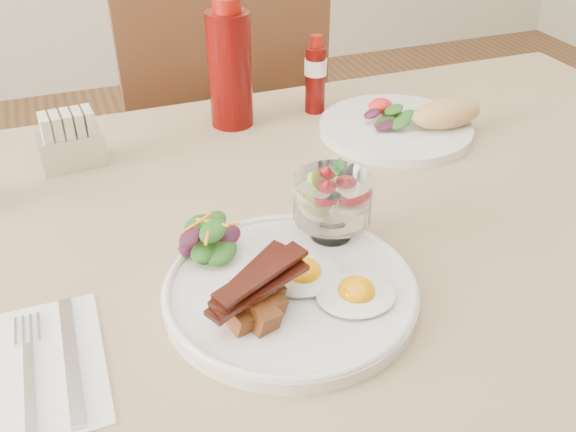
# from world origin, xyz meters

# --- Properties ---
(table) EXTENTS (1.33, 0.88, 0.75)m
(table) POSITION_xyz_m (0.00, 0.00, 0.66)
(table) COLOR brown
(table) RESTS_ON ground
(chair_far) EXTENTS (0.42, 0.42, 0.93)m
(chair_far) POSITION_xyz_m (0.00, 0.66, 0.52)
(chair_far) COLOR brown
(chair_far) RESTS_ON ground
(main_plate) EXTENTS (0.28, 0.28, 0.02)m
(main_plate) POSITION_xyz_m (-0.12, -0.12, 0.76)
(main_plate) COLOR silver
(main_plate) RESTS_ON table
(fried_eggs) EXTENTS (0.15, 0.15, 0.02)m
(fried_eggs) POSITION_xyz_m (-0.09, -0.14, 0.77)
(fried_eggs) COLOR white
(fried_eggs) RESTS_ON main_plate
(bacon_potato_pile) EXTENTS (0.12, 0.08, 0.05)m
(bacon_potato_pile) POSITION_xyz_m (-0.17, -0.15, 0.79)
(bacon_potato_pile) COLOR brown
(bacon_potato_pile) RESTS_ON main_plate
(side_salad) EXTENTS (0.08, 0.07, 0.04)m
(side_salad) POSITION_xyz_m (-0.19, -0.04, 0.79)
(side_salad) COLOR #1E4813
(side_salad) RESTS_ON main_plate
(fruit_cup) EXTENTS (0.09, 0.09, 0.09)m
(fruit_cup) POSITION_xyz_m (-0.04, -0.05, 0.82)
(fruit_cup) COLOR white
(fruit_cup) RESTS_ON main_plate
(second_plate) EXTENTS (0.26, 0.25, 0.06)m
(second_plate) POSITION_xyz_m (0.20, 0.19, 0.77)
(second_plate) COLOR silver
(second_plate) RESTS_ON table
(ketchup_bottle) EXTENTS (0.09, 0.09, 0.21)m
(ketchup_bottle) POSITION_xyz_m (-0.06, 0.33, 0.85)
(ketchup_bottle) COLOR #540604
(ketchup_bottle) RESTS_ON table
(hot_sauce_bottle) EXTENTS (0.05, 0.05, 0.13)m
(hot_sauce_bottle) POSITION_xyz_m (0.09, 0.33, 0.82)
(hot_sauce_bottle) COLOR #540604
(hot_sauce_bottle) RESTS_ON table
(sugar_caddy) EXTENTS (0.10, 0.06, 0.08)m
(sugar_caddy) POSITION_xyz_m (-0.32, 0.27, 0.79)
(sugar_caddy) COLOR silver
(sugar_caddy) RESTS_ON table
(napkin_cutlery) EXTENTS (0.10, 0.19, 0.01)m
(napkin_cutlery) POSITION_xyz_m (-0.38, -0.14, 0.75)
(napkin_cutlery) COLOR white
(napkin_cutlery) RESTS_ON table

